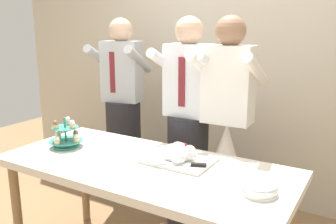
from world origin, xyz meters
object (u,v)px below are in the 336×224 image
(person_bride, at_px, (225,167))
(person_guest, at_px, (123,119))
(person_groom, at_px, (188,137))
(dessert_table, at_px, (144,175))
(cupcake_stand, at_px, (66,136))
(plate_stack, at_px, (259,189))
(main_cake_tray, at_px, (179,155))

(person_bride, xyz_separation_m, person_guest, (-1.11, 0.22, 0.16))
(person_groom, xyz_separation_m, person_guest, (-0.77, 0.18, 0.00))
(dessert_table, xyz_separation_m, person_groom, (-0.07, 0.69, 0.05))
(dessert_table, height_order, cupcake_stand, cupcake_stand)
(cupcake_stand, distance_m, plate_stack, 1.35)
(dessert_table, height_order, main_cake_tray, main_cake_tray)
(person_groom, bearing_deg, plate_stack, -43.13)
(person_bride, bearing_deg, person_guest, 168.57)
(dessert_table, relative_size, main_cake_tray, 4.22)
(main_cake_tray, relative_size, person_bride, 0.26)
(main_cake_tray, xyz_separation_m, person_bride, (0.10, 0.52, -0.23))
(dessert_table, bearing_deg, main_cake_tray, 39.81)
(dessert_table, relative_size, person_bride, 1.08)
(cupcake_stand, relative_size, person_bride, 0.14)
(plate_stack, height_order, person_groom, person_groom)
(person_guest, bearing_deg, person_groom, -13.29)
(main_cake_tray, height_order, person_bride, person_bride)
(person_bride, bearing_deg, main_cake_tray, -101.47)
(person_groom, distance_m, person_bride, 0.37)
(dessert_table, distance_m, person_bride, 0.72)
(person_bride, distance_m, person_guest, 1.14)
(cupcake_stand, xyz_separation_m, person_bride, (0.90, 0.67, -0.27))
(cupcake_stand, bearing_deg, main_cake_tray, 11.00)
(plate_stack, bearing_deg, cupcake_stand, 179.06)
(cupcake_stand, relative_size, person_guest, 0.14)
(plate_stack, bearing_deg, person_guest, 149.51)
(dessert_table, relative_size, plate_stack, 9.94)
(dessert_table, distance_m, plate_stack, 0.73)
(dessert_table, xyz_separation_m, main_cake_tray, (0.16, 0.14, 0.12))
(person_bride, bearing_deg, person_groom, 172.99)
(main_cake_tray, xyz_separation_m, person_groom, (-0.23, 0.56, -0.07))
(person_guest, bearing_deg, person_bride, -11.43)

